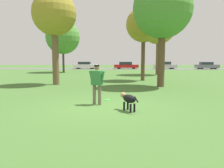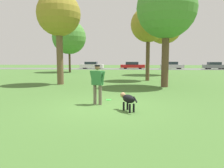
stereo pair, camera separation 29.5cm
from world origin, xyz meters
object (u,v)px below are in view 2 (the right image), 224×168
Objects in this scene: tree_mid_center at (148,25)px; parked_car_grey at (215,66)px; person at (97,81)px; parked_car_red at (133,65)px; tree_near_left at (59,15)px; parked_car_silver at (172,65)px; tree_far_left at (69,37)px; parked_car_white at (92,65)px; frisbee at (108,100)px; dog at (128,99)px; tree_near_right at (167,9)px; tree_far_right at (164,26)px.

parked_car_grey is at bearing 58.03° from tree_mid_center.
parked_car_red is (1.86, 32.65, -0.29)m from person.
tree_mid_center is at bearing -85.19° from parked_car_red.
parked_car_grey is (14.72, -0.48, -0.01)m from parked_car_red.
tree_near_left reaches higher than parked_car_silver.
person is at bearing -71.72° from tree_far_left.
parked_car_white is at bearing -179.82° from parked_car_grey.
parked_car_grey is at bearing 0.56° from parked_car_red.
tree_mid_center reaches higher than frisbee.
tree_mid_center is at bearing -40.27° from dog.
parked_car_red is 7.22m from parked_car_silver.
parked_car_grey is at bearing 62.49° from frisbee.
dog is at bearing -104.72° from parked_car_silver.
tree_near_right reaches higher than parked_car_silver.
parked_car_white is 7.73m from parked_car_red.
parked_car_white is (-8.67, 22.20, -3.99)m from tree_mid_center.
parked_car_silver is at bearing 96.28° from person.
tree_near_left is (-7.31, 0.90, -0.10)m from tree_near_right.
tree_near_left is 1.64× the size of parked_car_grey.
parked_car_grey reaches higher than dog.
parked_car_white is (-2.15, 25.48, -4.24)m from tree_near_left.
parked_car_silver is (12.80, 25.78, -4.23)m from tree_near_left.
parked_car_red is at bearing 87.26° from frisbee.
tree_far_right is 13.67m from tree_near_left.
parked_car_white is 0.95× the size of parked_car_red.
parked_car_grey is (13.77, 22.07, -4.00)m from tree_mid_center.
parked_car_white is (-6.21, 31.30, 0.65)m from frisbee.
dog is 0.22× the size of parked_car_silver.
parked_car_white reaches higher than parked_car_grey.
tree_near_right reaches higher than parked_car_white.
tree_near_left is at bearing -128.17° from parked_car_grey.
person is 1.69m from dog.
frisbee is at bearing -77.46° from parked_car_white.
frisbee is (0.34, 1.01, -0.93)m from person.
parked_car_grey is at bearing 84.58° from person.
person is 8.72m from tree_near_left.
frisbee is 0.04× the size of tree_near_left.
tree_near_left is (-8.90, -10.36, -0.70)m from tree_far_right.
tree_far_left is at bearing -94.90° from parked_car_white.
parked_car_red reaches higher than parked_car_grey.
tree_near_left is 26.76m from parked_car_red.
tree_far_left reaches higher than parked_car_red.
tree_far_left is at bearing 130.12° from person.
dog is at bearing -76.67° from parked_car_white.
parked_car_silver reaches higher than parked_car_grey.
person is 0.24× the size of tree_near_left.
tree_far_right is 1.94× the size of parked_car_grey.
tree_far_right is at bearing -126.74° from parked_car_grey.
person is 1.42m from frisbee.
tree_near_right reaches higher than tree_mid_center.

